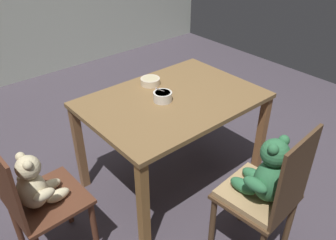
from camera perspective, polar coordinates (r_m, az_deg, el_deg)
name	(u,v)px	position (r m, az deg, el deg)	size (l,w,h in m)	color
ground_plane	(172,179)	(2.78, 0.68, -9.84)	(5.20, 5.20, 0.04)	#48404A
dining_table	(173,110)	(2.40, 0.78, 1.73)	(1.20, 0.84, 0.72)	brown
teddy_chair_near_front	(266,184)	(1.95, 16.00, -10.16)	(0.42, 0.42, 0.94)	brown
teddy_chair_near_left	(36,193)	(2.02, -21.12, -11.20)	(0.40, 0.41, 0.89)	brown
porridge_bowl_white_center	(163,96)	(2.30, -0.89, 3.95)	(0.13, 0.13, 0.13)	silver
porridge_bowl_cream_far_center	(150,81)	(2.53, -2.96, 6.45)	(0.14, 0.14, 0.05)	beige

